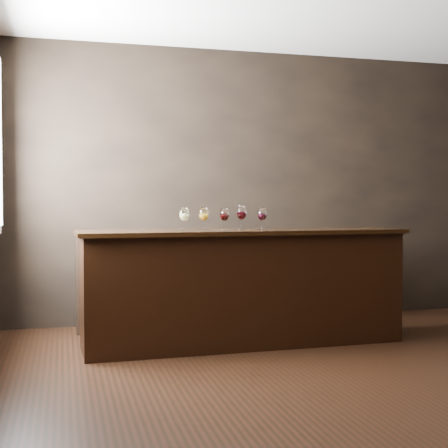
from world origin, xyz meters
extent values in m
plane|color=black|center=(0.00, 0.00, 0.00)|extent=(5.00, 5.00, 0.00)
cube|color=black|center=(0.00, 2.25, 1.40)|extent=(5.00, 0.02, 2.80)
cube|color=black|center=(-0.40, 1.10, 0.48)|extent=(2.74, 0.66, 0.95)
cube|color=black|center=(-0.40, 1.10, 0.97)|extent=(2.84, 0.73, 0.04)
cube|color=black|center=(-0.53, 2.03, 0.45)|extent=(2.52, 0.40, 0.91)
cylinder|color=white|center=(-0.92, 1.13, 0.99)|extent=(0.07, 0.07, 0.00)
cylinder|color=white|center=(-0.92, 1.13, 1.03)|extent=(0.01, 0.01, 0.07)
ellipsoid|color=white|center=(-0.92, 1.13, 1.13)|extent=(0.08, 0.08, 0.12)
cylinder|color=white|center=(-0.92, 1.13, 1.18)|extent=(0.06, 0.06, 0.01)
ellipsoid|color=#E7E781|center=(-0.92, 1.13, 1.11)|extent=(0.07, 0.07, 0.05)
cylinder|color=white|center=(-0.76, 1.09, 0.99)|extent=(0.07, 0.07, 0.00)
cylinder|color=white|center=(-0.76, 1.09, 1.03)|extent=(0.01, 0.01, 0.07)
ellipsoid|color=white|center=(-0.76, 1.09, 1.13)|extent=(0.08, 0.08, 0.12)
cylinder|color=white|center=(-0.76, 1.09, 1.18)|extent=(0.06, 0.06, 0.01)
ellipsoid|color=#BE8413|center=(-0.76, 1.09, 1.11)|extent=(0.07, 0.07, 0.05)
cylinder|color=white|center=(-0.57, 1.11, 0.99)|extent=(0.07, 0.07, 0.00)
cylinder|color=white|center=(-0.57, 1.11, 1.03)|extent=(0.01, 0.01, 0.07)
ellipsoid|color=white|center=(-0.57, 1.11, 1.12)|extent=(0.08, 0.08, 0.11)
cylinder|color=white|center=(-0.57, 1.11, 1.17)|extent=(0.06, 0.06, 0.01)
ellipsoid|color=black|center=(-0.57, 1.11, 1.10)|extent=(0.06, 0.06, 0.05)
cylinder|color=white|center=(-0.42, 1.12, 0.99)|extent=(0.08, 0.08, 0.00)
cylinder|color=white|center=(-0.42, 1.12, 1.04)|extent=(0.01, 0.01, 0.08)
ellipsoid|color=white|center=(-0.42, 1.12, 1.14)|extent=(0.09, 0.09, 0.13)
cylinder|color=white|center=(-0.42, 1.12, 1.20)|extent=(0.07, 0.07, 0.01)
ellipsoid|color=black|center=(-0.42, 1.12, 1.12)|extent=(0.07, 0.07, 0.06)
cylinder|color=white|center=(-0.24, 1.09, 0.99)|extent=(0.07, 0.07, 0.00)
cylinder|color=white|center=(-0.24, 1.09, 1.03)|extent=(0.01, 0.01, 0.07)
ellipsoid|color=white|center=(-0.24, 1.09, 1.13)|extent=(0.08, 0.08, 0.12)
cylinder|color=white|center=(-0.24, 1.09, 1.18)|extent=(0.06, 0.06, 0.01)
ellipsoid|color=black|center=(-0.24, 1.09, 1.11)|extent=(0.06, 0.06, 0.05)
camera|label=1|loc=(-1.91, -4.02, 1.23)|focal=50.00mm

